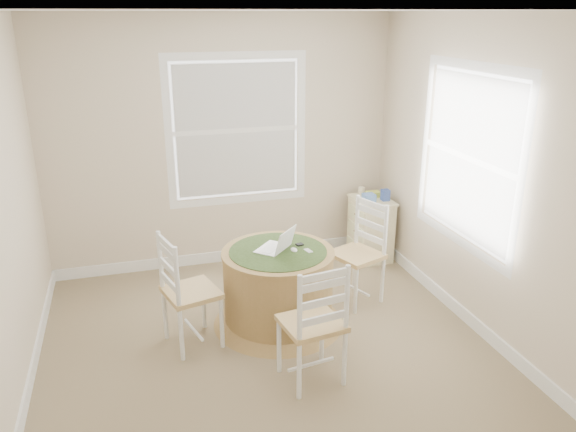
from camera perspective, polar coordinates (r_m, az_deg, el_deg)
name	(u,v)px	position (r m, az deg, el deg)	size (l,w,h in m)	color
room	(281,189)	(4.35, -0.72, 2.74)	(3.64, 3.64, 2.64)	#93825D
round_table	(278,284)	(4.89, -1.00, -6.92)	(1.14, 1.14, 0.69)	olive
chair_left	(191,292)	(4.62, -9.80, -7.57)	(0.42, 0.40, 0.95)	white
chair_near	(312,323)	(4.14, 2.42, -10.77)	(0.42, 0.40, 0.95)	white
chair_right	(356,254)	(5.25, 6.96, -3.89)	(0.42, 0.40, 0.95)	white
laptop	(276,247)	(4.78, -1.27, -3.13)	(0.40, 0.40, 0.21)	white
mouse	(294,250)	(4.76, 0.61, -3.46)	(0.05, 0.09, 0.03)	white
phone	(308,251)	(4.76, 2.08, -3.60)	(0.04, 0.09, 0.02)	#B7BABF
keys	(300,245)	(4.87, 1.19, -2.97)	(0.06, 0.05, 0.03)	black
corner_chest	(370,228)	(6.26, 8.37, -1.25)	(0.39, 0.52, 0.68)	#FAF5BB
tissue_box	(369,198)	(6.01, 8.26, 1.82)	(0.12, 0.12, 0.10)	#5983CB
box_yellow	(373,195)	(6.20, 8.61, 2.17)	(0.15, 0.10, 0.06)	#DDED53
box_blue	(384,195)	(6.11, 9.71, 2.13)	(0.08, 0.08, 0.12)	#3752A6
cup_cream	(363,192)	(6.24, 7.58, 2.48)	(0.07, 0.07, 0.09)	beige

